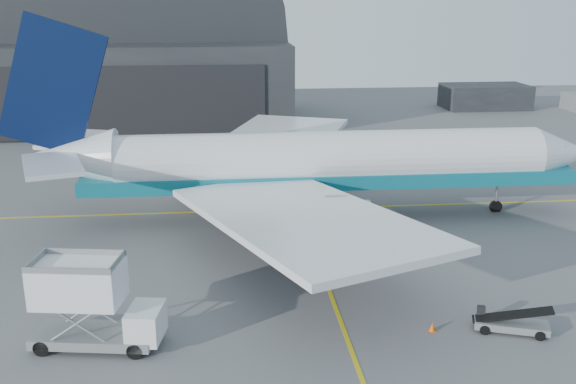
{
  "coord_description": "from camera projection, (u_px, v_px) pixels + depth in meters",
  "views": [
    {
      "loc": [
        -6.32,
        -33.81,
        17.86
      ],
      "look_at": [
        -1.95,
        10.43,
        4.5
      ],
      "focal_mm": 40.0,
      "sensor_mm": 36.0,
      "label": 1
    }
  ],
  "objects": [
    {
      "name": "ground",
      "position": [
        338.0,
        314.0,
        37.96
      ],
      "size": [
        200.0,
        200.0,
        0.0
      ],
      "primitive_type": "plane",
      "color": "#565659",
      "rests_on": "ground"
    },
    {
      "name": "taxi_lines",
      "position": [
        310.0,
        238.0,
        50.03
      ],
      "size": [
        80.0,
        42.12,
        0.02
      ],
      "color": "gold",
      "rests_on": "ground"
    },
    {
      "name": "hangar",
      "position": [
        118.0,
        58.0,
        95.04
      ],
      "size": [
        50.0,
        28.3,
        28.0
      ],
      "color": "black",
      "rests_on": "ground"
    },
    {
      "name": "distant_bldg_a",
      "position": [
        484.0,
        108.0,
        110.16
      ],
      "size": [
        14.0,
        8.0,
        4.0
      ],
      "primitive_type": "cube",
      "color": "black",
      "rests_on": "ground"
    },
    {
      "name": "airliner",
      "position": [
        308.0,
        163.0,
        53.44
      ],
      "size": [
        48.95,
        47.47,
        17.18
      ],
      "color": "white",
      "rests_on": "ground"
    },
    {
      "name": "catering_truck",
      "position": [
        91.0,
        305.0,
        33.82
      ],
      "size": [
        7.2,
        3.58,
        4.74
      ],
      "rotation": [
        0.0,
        0.0,
        -0.16
      ],
      "color": "gray",
      "rests_on": "ground"
    },
    {
      "name": "pushback_tug",
      "position": [
        284.0,
        237.0,
        48.45
      ],
      "size": [
        4.38,
        3.33,
        1.8
      ],
      "rotation": [
        0.0,
        0.0,
        0.33
      ],
      "color": "black",
      "rests_on": "ground"
    },
    {
      "name": "belt_loader_b",
      "position": [
        510.0,
        323.0,
        35.84
      ],
      "size": [
        4.32,
        2.56,
        1.62
      ],
      "rotation": [
        0.0,
        0.0,
        -0.33
      ],
      "color": "gray",
      "rests_on": "ground"
    },
    {
      "name": "traffic_cone",
      "position": [
        432.0,
        327.0,
        35.94
      ],
      "size": [
        0.38,
        0.38,
        0.55
      ],
      "color": "#E55307",
      "rests_on": "ground"
    }
  ]
}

